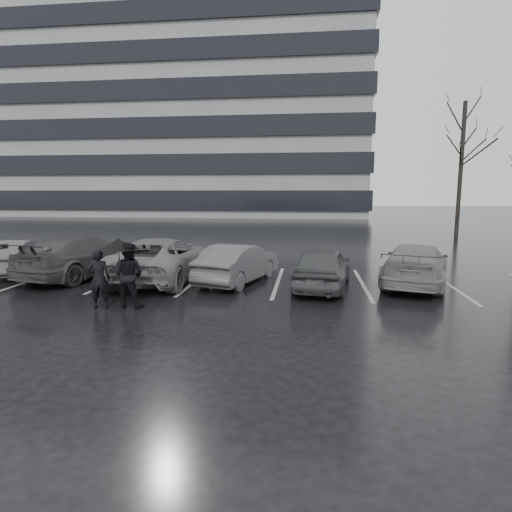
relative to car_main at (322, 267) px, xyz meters
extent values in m
plane|color=black|center=(-2.05, -1.71, -0.67)|extent=(160.00, 160.00, 0.00)
cube|color=gray|center=(-24.05, 46.29, 13.33)|extent=(60.00, 25.00, 28.00)
cube|color=gray|center=(-24.05, 46.29, 27.83)|extent=(61.00, 26.00, 1.00)
cube|color=black|center=(-24.05, 46.29, 1.33)|extent=(60.60, 25.60, 2.20)
cube|color=black|center=(-24.05, 46.29, 5.33)|extent=(60.60, 25.60, 2.20)
cube|color=black|center=(-24.05, 46.29, 9.33)|extent=(60.60, 25.60, 2.20)
cube|color=black|center=(-24.05, 46.29, 13.33)|extent=(60.60, 25.60, 2.20)
cube|color=black|center=(-24.05, 46.29, 17.33)|extent=(60.60, 25.60, 2.20)
cube|color=black|center=(-24.05, 46.29, 21.33)|extent=(60.60, 25.60, 2.20)
cube|color=black|center=(-24.05, 46.29, 25.33)|extent=(60.60, 25.60, 2.20)
imported|color=black|center=(0.00, 0.00, 0.00)|extent=(2.12, 4.10, 1.33)
imported|color=#2F2F31|center=(-2.78, 0.53, -0.01)|extent=(2.45, 4.19, 1.30)
imported|color=#535356|center=(-5.47, 0.56, 0.07)|extent=(2.52, 5.32, 1.47)
imported|color=black|center=(-8.44, 0.84, 0.08)|extent=(3.21, 5.49, 1.49)
imported|color=#2F2F31|center=(-11.21, 1.04, -0.03)|extent=(2.31, 4.07, 1.27)
imported|color=#535356|center=(3.02, 0.85, 0.01)|extent=(3.20, 5.03, 1.36)
imported|color=black|center=(-5.87, -3.01, 0.11)|extent=(0.64, 0.50, 1.56)
imported|color=black|center=(-5.14, -2.83, 0.19)|extent=(0.91, 0.74, 1.72)
cylinder|color=black|center=(-5.42, -2.73, 0.12)|extent=(0.02, 0.02, 1.56)
cone|color=black|center=(-5.42, -2.73, 0.99)|extent=(1.07, 1.07, 0.27)
sphere|color=black|center=(-5.42, -2.73, 1.13)|extent=(0.05, 0.05, 0.05)
cube|color=gray|center=(-9.85, 0.79, -0.66)|extent=(0.12, 5.00, 0.00)
cube|color=gray|center=(-7.05, 0.79, -0.66)|extent=(0.12, 5.00, 0.00)
cube|color=gray|center=(-4.25, 0.79, -0.66)|extent=(0.12, 5.00, 0.00)
cube|color=gray|center=(-1.45, 0.79, -0.66)|extent=(0.12, 5.00, 0.00)
cube|color=gray|center=(1.35, 0.79, -0.66)|extent=(0.12, 5.00, 0.00)
cube|color=gray|center=(4.15, 0.79, -0.66)|extent=(0.12, 5.00, 0.00)
cylinder|color=black|center=(8.95, 15.29, 3.58)|extent=(0.26, 0.26, 8.50)
camera|label=1|loc=(-0.45, -13.36, 2.38)|focal=30.00mm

